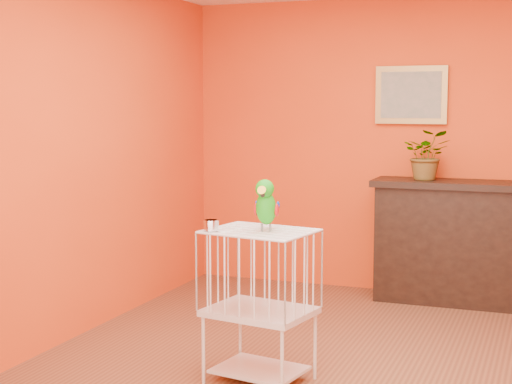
% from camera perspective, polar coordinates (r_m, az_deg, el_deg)
% --- Properties ---
extents(ground, '(4.50, 4.50, 0.00)m').
position_cam_1_polar(ground, '(5.09, 6.38, -12.86)').
color(ground, brown).
rests_on(ground, ground).
extents(room_shell, '(4.50, 4.50, 4.50)m').
position_cam_1_polar(room_shell, '(4.80, 6.62, 5.27)').
color(room_shell, '#DF4614').
rests_on(room_shell, ground).
extents(console_cabinet, '(1.39, 0.50, 1.03)m').
position_cam_1_polar(console_cabinet, '(6.80, 14.33, -3.55)').
color(console_cabinet, black).
rests_on(console_cabinet, ground).
extents(potted_plant, '(0.43, 0.47, 0.33)m').
position_cam_1_polar(potted_plant, '(6.74, 12.31, 2.25)').
color(potted_plant, '#26722D').
rests_on(potted_plant, console_cabinet).
extents(framed_picture, '(0.62, 0.04, 0.50)m').
position_cam_1_polar(framed_picture, '(6.97, 11.22, 6.94)').
color(framed_picture, '#A47D3A').
rests_on(framed_picture, room_shell).
extents(birdcage, '(0.67, 0.56, 0.93)m').
position_cam_1_polar(birdcage, '(4.76, 0.27, -8.13)').
color(birdcage, silver).
rests_on(birdcage, ground).
extents(feed_cup, '(0.09, 0.09, 0.06)m').
position_cam_1_polar(feed_cup, '(4.64, -3.29, -2.42)').
color(feed_cup, silver).
rests_on(feed_cup, birdcage).
extents(parrot, '(0.16, 0.28, 0.31)m').
position_cam_1_polar(parrot, '(4.62, 0.73, -0.91)').
color(parrot, '#59544C').
rests_on(parrot, birdcage).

